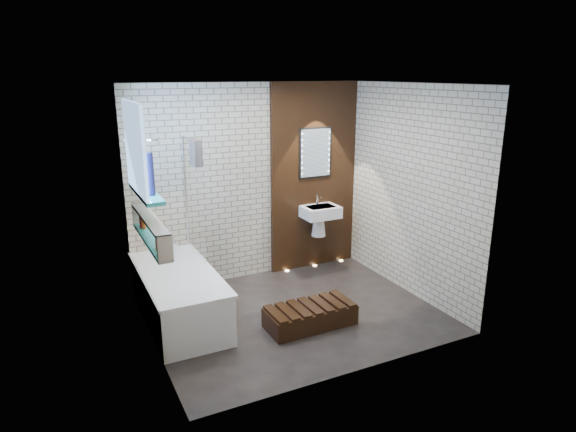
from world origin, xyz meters
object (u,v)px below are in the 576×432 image
led_mirror (315,153)px  walnut_step (310,316)px  bath_screen (194,199)px  bathtub (179,296)px  washbasin (320,216)px

led_mirror → walnut_step: led_mirror is taller
walnut_step → bath_screen: bearing=126.6°
led_mirror → bathtub: bearing=-160.2°
washbasin → walnut_step: 1.81m
walnut_step → bathtub: bearing=148.2°
led_mirror → walnut_step: bearing=-120.3°
bath_screen → led_mirror: size_ratio=2.00×
bath_screen → led_mirror: 1.89m
washbasin → walnut_step: size_ratio=0.59×
bathtub → bath_screen: bearing=51.1°
washbasin → led_mirror: bearing=90.0°
washbasin → walnut_step: washbasin is taller
bathtub → walnut_step: bearing=-31.8°
washbasin → walnut_step: (-0.91, -1.41, -0.68)m
bathtub → washbasin: 2.32m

